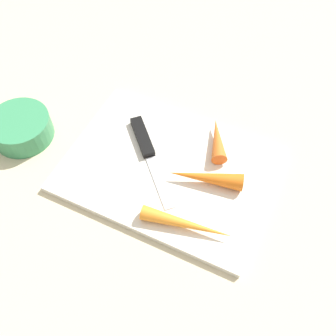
% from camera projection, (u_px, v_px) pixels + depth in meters
% --- Properties ---
extents(ground_plane, '(1.40, 1.40, 0.00)m').
position_uv_depth(ground_plane, '(168.00, 172.00, 0.71)').
color(ground_plane, '#C6B793').
extents(cutting_board, '(0.36, 0.26, 0.01)m').
position_uv_depth(cutting_board, '(168.00, 170.00, 0.70)').
color(cutting_board, silver).
rests_on(cutting_board, ground_plane).
extents(knife, '(0.15, 0.16, 0.01)m').
position_uv_depth(knife, '(144.00, 142.00, 0.72)').
color(knife, '#B7B7BC').
rests_on(knife, cutting_board).
extents(carrot_medium, '(0.13, 0.06, 0.03)m').
position_uv_depth(carrot_medium, '(205.00, 178.00, 0.67)').
color(carrot_medium, orange).
rests_on(carrot_medium, cutting_board).
extents(carrot_longest, '(0.15, 0.05, 0.02)m').
position_uv_depth(carrot_longest, '(187.00, 224.00, 0.62)').
color(carrot_longest, orange).
rests_on(carrot_longest, cutting_board).
extents(carrot_shortest, '(0.07, 0.09, 0.03)m').
position_uv_depth(carrot_shortest, '(217.00, 139.00, 0.72)').
color(carrot_shortest, orange).
rests_on(carrot_shortest, cutting_board).
extents(small_bowl, '(0.11, 0.11, 0.04)m').
position_uv_depth(small_bowl, '(21.00, 128.00, 0.74)').
color(small_bowl, '#388C59').
rests_on(small_bowl, ground_plane).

